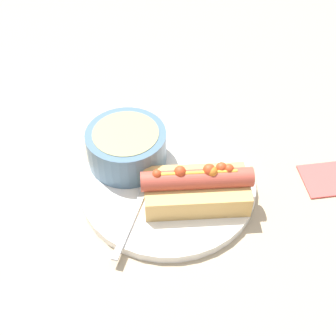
% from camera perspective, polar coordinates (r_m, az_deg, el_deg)
% --- Properties ---
extents(ground_plane, '(4.00, 4.00, 0.00)m').
position_cam_1_polar(ground_plane, '(0.69, 0.00, -2.53)').
color(ground_plane, tan).
extents(dinner_plate, '(0.26, 0.26, 0.01)m').
position_cam_1_polar(dinner_plate, '(0.69, 0.00, -2.15)').
color(dinner_plate, white).
rests_on(dinner_plate, ground_plane).
extents(hot_dog, '(0.16, 0.13, 0.06)m').
position_cam_1_polar(hot_dog, '(0.64, 3.51, -2.38)').
color(hot_dog, tan).
rests_on(hot_dog, dinner_plate).
extents(soup_bowl, '(0.12, 0.12, 0.06)m').
position_cam_1_polar(soup_bowl, '(0.69, -5.07, 2.78)').
color(soup_bowl, slate).
rests_on(soup_bowl, dinner_plate).
extents(spoon, '(0.14, 0.14, 0.01)m').
position_cam_1_polar(spoon, '(0.67, -2.64, -1.97)').
color(spoon, '#B7B7BC').
rests_on(spoon, dinner_plate).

